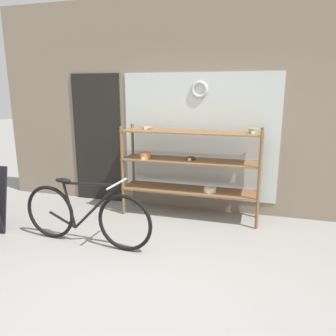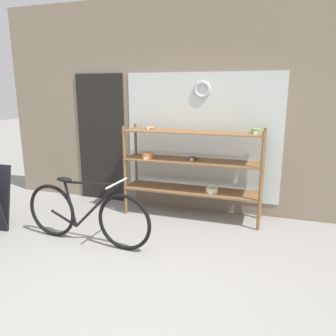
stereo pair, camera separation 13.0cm
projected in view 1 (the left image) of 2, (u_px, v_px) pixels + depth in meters
The scene contains 4 objects.
ground_plane at pixel (133, 283), 3.22m from camera, with size 30.00×30.00×0.00m, color gray.
storefront_facade at pixel (184, 109), 4.97m from camera, with size 6.36×0.13×3.19m.
display_case at pixel (190, 163), 4.74m from camera, with size 2.00×0.47×1.34m.
bicycle at pixel (85, 215), 3.95m from camera, with size 1.74×0.46×0.82m.
Camera 1 is at (1.12, -2.66, 1.85)m, focal length 35.00 mm.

